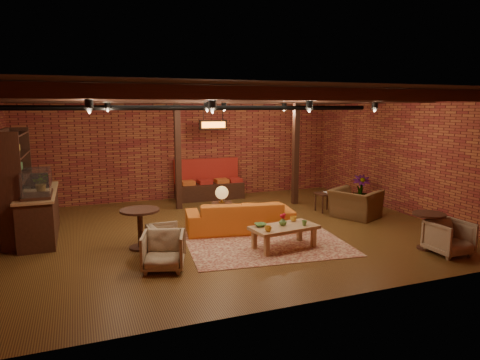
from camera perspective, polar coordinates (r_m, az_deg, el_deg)
name	(u,v)px	position (r m, az deg, el deg)	size (l,w,h in m)	color
floor	(229,230)	(10.13, -1.46, -6.74)	(10.00, 10.00, 0.00)	#391F0E
ceiling	(228,92)	(9.73, -1.55, 11.66)	(10.00, 8.00, 0.02)	black
wall_back	(187,148)	(13.62, -7.12, 4.27)	(10.00, 0.02, 3.20)	maroon
wall_front	(322,196)	(6.22, 10.83, -2.17)	(10.00, 0.02, 3.20)	maroon
wall_right	(403,155)	(12.38, 20.93, 3.18)	(0.02, 8.00, 3.20)	maroon
ceiling_beams	(229,97)	(9.72, -1.54, 10.96)	(9.80, 6.40, 0.22)	black
ceiling_pipe	(208,108)	(11.24, -4.28, 9.58)	(0.12, 0.12, 9.60)	black
post_left	(178,153)	(12.12, -8.29, 3.59)	(0.16, 0.16, 3.20)	black
post_right	(296,151)	(12.75, 7.44, 3.90)	(0.16, 0.16, 3.20)	black
service_counter	(38,202)	(10.41, -25.30, -2.69)	(0.80, 2.50, 1.60)	black
plant_counter	(42,182)	(10.53, -24.84, -0.20)	(0.35, 0.39, 0.30)	#337F33
shelving_hutch	(17,185)	(10.48, -27.59, -0.56)	(0.52, 2.00, 2.40)	black
banquette	(210,183)	(13.49, -4.09, -0.45)	(2.10, 0.70, 1.00)	#A5231B
service_sign	(213,125)	(12.86, -3.60, 7.36)	(0.86, 0.06, 0.30)	orange
ceiling_spotlights	(229,107)	(9.72, -1.54, 9.66)	(6.40, 4.40, 0.28)	black
rug	(266,243)	(9.21, 3.54, -8.41)	(3.31, 2.53, 0.01)	maroon
sofa	(240,216)	(9.98, -0.05, -4.84)	(2.47, 0.96, 0.72)	#CC611C
coffee_table	(283,229)	(8.82, 5.81, -6.46)	(1.45, 0.86, 0.72)	#9B6D48
side_table_lamp	(222,196)	(10.29, -2.44, -2.13)	(0.58, 0.58, 1.00)	black
round_table_left	(140,222)	(8.96, -13.18, -5.48)	(0.79, 0.79, 0.83)	black
armchair_a	(166,239)	(8.53, -9.89, -7.71)	(0.65, 0.61, 0.67)	beige
armchair_b	(163,249)	(7.81, -10.23, -9.06)	(0.72, 0.68, 0.74)	beige
armchair_right	(355,199)	(11.57, 15.12, -2.46)	(1.14, 0.74, 1.00)	brown
side_table_book	(325,194)	(12.05, 11.29, -1.89)	(0.47, 0.47, 0.55)	black
round_table_right	(428,225)	(9.50, 23.82, -5.54)	(0.64, 0.64, 0.75)	black
armchair_far	(449,236)	(9.40, 26.12, -6.71)	(0.72, 0.67, 0.74)	beige
plant_tall	(362,159)	(12.76, 15.98, 2.66)	(1.55, 1.55, 2.78)	#4C7F4C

